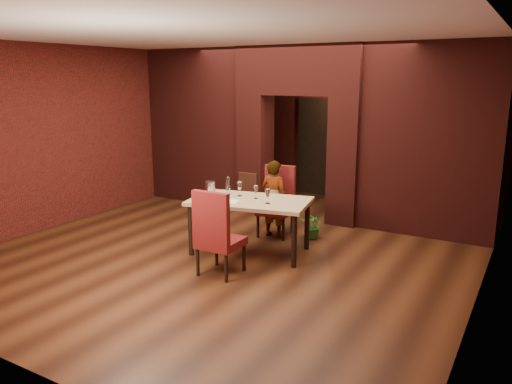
{
  "coord_description": "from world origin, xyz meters",
  "views": [
    {
      "loc": [
        4.01,
        -6.49,
        2.63
      ],
      "look_at": [
        0.23,
        0.0,
        0.9
      ],
      "focal_mm": 35.0,
      "sensor_mm": 36.0,
      "label": 1
    }
  ],
  "objects_px": {
    "chair_far": "(275,202)",
    "wine_glass_c": "(268,196)",
    "dining_table": "(250,226)",
    "potted_plant": "(313,226)",
    "chair_near": "(221,232)",
    "person_seated": "(274,199)",
    "wine_glass_b": "(256,192)",
    "water_bottle": "(228,185)",
    "wine_bucket": "(210,188)",
    "wine_glass_a": "(240,189)"
  },
  "relations": [
    {
      "from": "potted_plant",
      "to": "dining_table",
      "type": "bearing_deg",
      "value": -117.33
    },
    {
      "from": "chair_near",
      "to": "person_seated",
      "type": "relative_size",
      "value": 0.92
    },
    {
      "from": "wine_bucket",
      "to": "wine_glass_b",
      "type": "bearing_deg",
      "value": 8.4
    },
    {
      "from": "dining_table",
      "to": "wine_glass_c",
      "type": "xyz_separation_m",
      "value": [
        0.35,
        -0.08,
        0.52
      ]
    },
    {
      "from": "wine_glass_a",
      "to": "water_bottle",
      "type": "distance_m",
      "value": 0.24
    },
    {
      "from": "water_bottle",
      "to": "wine_glass_a",
      "type": "bearing_deg",
      "value": -7.5
    },
    {
      "from": "dining_table",
      "to": "potted_plant",
      "type": "relative_size",
      "value": 4.01
    },
    {
      "from": "chair_far",
      "to": "chair_near",
      "type": "bearing_deg",
      "value": -93.02
    },
    {
      "from": "water_bottle",
      "to": "dining_table",
      "type": "bearing_deg",
      "value": -16.49
    },
    {
      "from": "person_seated",
      "to": "wine_glass_b",
      "type": "relative_size",
      "value": 6.6
    },
    {
      "from": "person_seated",
      "to": "wine_glass_c",
      "type": "relative_size",
      "value": 6.01
    },
    {
      "from": "water_bottle",
      "to": "wine_glass_c",
      "type": "bearing_deg",
      "value": -14.74
    },
    {
      "from": "person_seated",
      "to": "wine_bucket",
      "type": "bearing_deg",
      "value": 56.4
    },
    {
      "from": "chair_near",
      "to": "dining_table",
      "type": "bearing_deg",
      "value": -84.69
    },
    {
      "from": "dining_table",
      "to": "wine_bucket",
      "type": "distance_m",
      "value": 0.89
    },
    {
      "from": "wine_glass_b",
      "to": "chair_near",
      "type": "bearing_deg",
      "value": -86.81
    },
    {
      "from": "wine_glass_a",
      "to": "wine_bucket",
      "type": "bearing_deg",
      "value": -165.48
    },
    {
      "from": "dining_table",
      "to": "wine_glass_a",
      "type": "distance_m",
      "value": 0.6
    },
    {
      "from": "chair_near",
      "to": "wine_bucket",
      "type": "xyz_separation_m",
      "value": [
        -0.82,
        0.93,
        0.34
      ]
    },
    {
      "from": "wine_glass_c",
      "to": "wine_bucket",
      "type": "xyz_separation_m",
      "value": [
        -1.07,
        0.07,
        -0.01
      ]
    },
    {
      "from": "chair_far",
      "to": "potted_plant",
      "type": "xyz_separation_m",
      "value": [
        0.62,
        0.17,
        -0.37
      ]
    },
    {
      "from": "person_seated",
      "to": "wine_glass_b",
      "type": "bearing_deg",
      "value": 100.85
    },
    {
      "from": "chair_far",
      "to": "person_seated",
      "type": "bearing_deg",
      "value": -89.84
    },
    {
      "from": "dining_table",
      "to": "chair_far",
      "type": "xyz_separation_m",
      "value": [
        -0.05,
        0.92,
        0.17
      ]
    },
    {
      "from": "water_bottle",
      "to": "wine_bucket",
      "type": "bearing_deg",
      "value": -146.79
    },
    {
      "from": "dining_table",
      "to": "wine_glass_b",
      "type": "distance_m",
      "value": 0.53
    },
    {
      "from": "wine_glass_b",
      "to": "wine_bucket",
      "type": "distance_m",
      "value": 0.77
    },
    {
      "from": "chair_far",
      "to": "wine_glass_c",
      "type": "height_order",
      "value": "chair_far"
    },
    {
      "from": "chair_far",
      "to": "chair_near",
      "type": "relative_size",
      "value": 0.98
    },
    {
      "from": "chair_far",
      "to": "wine_glass_c",
      "type": "relative_size",
      "value": 5.41
    },
    {
      "from": "chair_far",
      "to": "dining_table",
      "type": "bearing_deg",
      "value": -94.46
    },
    {
      "from": "chair_far",
      "to": "water_bottle",
      "type": "height_order",
      "value": "chair_far"
    },
    {
      "from": "chair_near",
      "to": "chair_far",
      "type": "bearing_deg",
      "value": -86.11
    },
    {
      "from": "wine_bucket",
      "to": "potted_plant",
      "type": "distance_m",
      "value": 1.84
    },
    {
      "from": "wine_glass_b",
      "to": "potted_plant",
      "type": "distance_m",
      "value": 1.33
    },
    {
      "from": "wine_glass_b",
      "to": "water_bottle",
      "type": "bearing_deg",
      "value": 175.79
    },
    {
      "from": "chair_near",
      "to": "wine_glass_a",
      "type": "bearing_deg",
      "value": -72.31
    },
    {
      "from": "wine_bucket",
      "to": "potted_plant",
      "type": "bearing_deg",
      "value": 40.7
    },
    {
      "from": "wine_glass_c",
      "to": "water_bottle",
      "type": "distance_m",
      "value": 0.86
    },
    {
      "from": "person_seated",
      "to": "wine_glass_c",
      "type": "xyz_separation_m",
      "value": [
        0.39,
        -0.94,
        0.29
      ]
    },
    {
      "from": "water_bottle",
      "to": "potted_plant",
      "type": "relative_size",
      "value": 0.65
    },
    {
      "from": "person_seated",
      "to": "wine_glass_c",
      "type": "height_order",
      "value": "person_seated"
    },
    {
      "from": "chair_far",
      "to": "potted_plant",
      "type": "height_order",
      "value": "chair_far"
    },
    {
      "from": "chair_far",
      "to": "wine_glass_b",
      "type": "height_order",
      "value": "chair_far"
    },
    {
      "from": "wine_glass_b",
      "to": "potted_plant",
      "type": "height_order",
      "value": "wine_glass_b"
    },
    {
      "from": "wine_glass_a",
      "to": "water_bottle",
      "type": "bearing_deg",
      "value": 172.5
    },
    {
      "from": "wine_glass_b",
      "to": "potted_plant",
      "type": "bearing_deg",
      "value": 62.22
    },
    {
      "from": "wine_glass_a",
      "to": "wine_glass_c",
      "type": "height_order",
      "value": "wine_glass_a"
    },
    {
      "from": "wine_glass_c",
      "to": "person_seated",
      "type": "bearing_deg",
      "value": 112.77
    },
    {
      "from": "wine_glass_b",
      "to": "wine_glass_c",
      "type": "xyz_separation_m",
      "value": [
        0.3,
        -0.18,
        0.01
      ]
    }
  ]
}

